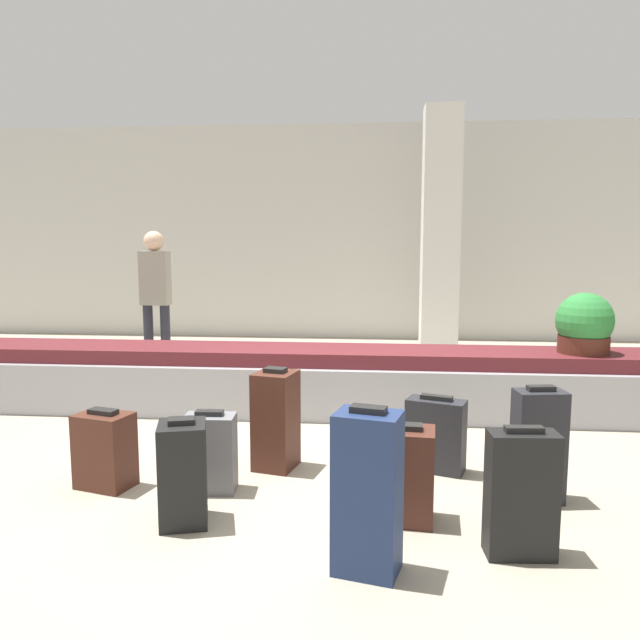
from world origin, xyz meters
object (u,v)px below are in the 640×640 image
(suitcase_2, at_px, (276,420))
(suitcase_4, at_px, (105,450))
(suitcase_3, at_px, (521,494))
(traveler_0, at_px, (155,289))
(suitcase_7, at_px, (436,435))
(suitcase_5, at_px, (368,493))
(suitcase_8, at_px, (210,453))
(suitcase_0, at_px, (406,475))
(potted_plant_0, at_px, (584,325))
(suitcase_1, at_px, (183,473))
(suitcase_6, at_px, (538,446))
(pillar, at_px, (440,232))

(suitcase_2, bearing_deg, suitcase_4, -143.48)
(suitcase_3, height_order, traveler_0, traveler_0)
(suitcase_4, relative_size, suitcase_7, 0.97)
(suitcase_3, relative_size, suitcase_5, 0.82)
(suitcase_3, xyz_separation_m, suitcase_8, (-1.69, 0.63, -0.07))
(suitcase_8, bearing_deg, suitcase_2, 48.30)
(suitcase_0, height_order, potted_plant_0, potted_plant_0)
(suitcase_8, xyz_separation_m, traveler_0, (-1.51, 3.31, 0.71))
(suitcase_1, relative_size, suitcase_7, 1.14)
(suitcase_7, xyz_separation_m, traveler_0, (-2.90, 2.85, 0.71))
(suitcase_1, xyz_separation_m, suitcase_3, (1.72, -0.19, 0.03))
(suitcase_2, xyz_separation_m, traveler_0, (-1.85, 2.89, 0.62))
(suitcase_6, relative_size, suitcase_8, 1.38)
(suitcase_8, xyz_separation_m, potted_plant_0, (2.73, 1.80, 0.56))
(pillar, bearing_deg, suitcase_8, -110.77)
(pillar, height_order, potted_plant_0, pillar)
(suitcase_6, bearing_deg, suitcase_1, -174.84)
(suitcase_4, distance_m, suitcase_7, 2.10)
(suitcase_2, relative_size, suitcase_4, 1.38)
(pillar, distance_m, potted_plant_0, 3.23)
(suitcase_5, bearing_deg, suitcase_6, 55.74)
(pillar, height_order, suitcase_8, pillar)
(suitcase_4, xyz_separation_m, suitcase_5, (1.62, -0.84, 0.15))
(suitcase_6, bearing_deg, suitcase_0, -165.44)
(suitcase_3, bearing_deg, suitcase_7, 101.81)
(suitcase_3, bearing_deg, suitcase_1, 169.82)
(suitcase_8, height_order, potted_plant_0, potted_plant_0)
(suitcase_2, height_order, suitcase_3, suitcase_2)
(suitcase_5, bearing_deg, potted_plant_0, 70.14)
(suitcase_3, bearing_deg, suitcase_0, 144.18)
(suitcase_6, bearing_deg, suitcase_4, 172.45)
(traveler_0, bearing_deg, potted_plant_0, -17.78)
(suitcase_2, distance_m, suitcase_8, 0.54)
(suitcase_4, distance_m, suitcase_8, 0.66)
(suitcase_3, distance_m, suitcase_4, 2.44)
(suitcase_3, relative_size, suitcase_6, 0.94)
(suitcase_1, distance_m, suitcase_2, 0.93)
(suitcase_3, xyz_separation_m, potted_plant_0, (1.04, 2.43, 0.49))
(suitcase_6, bearing_deg, suitcase_7, 133.60)
(suitcase_2, distance_m, suitcase_5, 1.41)
(pillar, height_order, suitcase_0, pillar)
(suitcase_6, xyz_separation_m, potted_plant_0, (0.80, 1.77, 0.47))
(suitcase_6, relative_size, traveler_0, 0.43)
(suitcase_2, xyz_separation_m, potted_plant_0, (2.40, 1.38, 0.47))
(suitcase_3, distance_m, potted_plant_0, 2.68)
(suitcase_1, height_order, suitcase_6, suitcase_6)
(suitcase_2, distance_m, traveler_0, 3.49)
(suitcase_5, height_order, traveler_0, traveler_0)
(suitcase_3, xyz_separation_m, suitcase_6, (0.24, 0.66, 0.02))
(suitcase_2, bearing_deg, pillar, 85.02)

